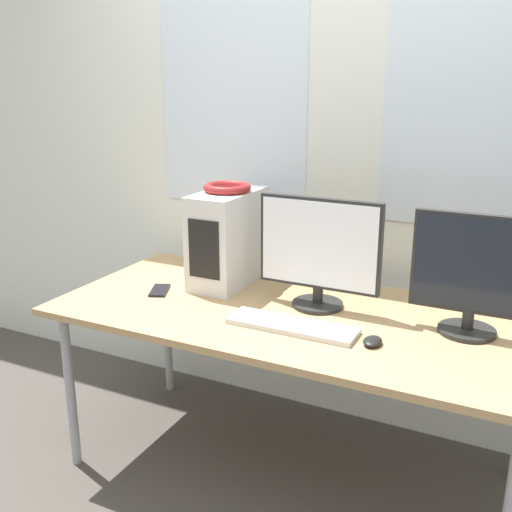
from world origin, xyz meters
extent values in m
cube|color=silver|center=(0.00, 1.00, 1.35)|extent=(8.00, 0.06, 2.70)
cube|color=silver|center=(-0.55, 0.96, 1.67)|extent=(0.76, 0.01, 1.35)
cube|color=silver|center=(0.55, 0.96, 1.67)|extent=(0.76, 0.01, 1.35)
cube|color=tan|center=(0.00, 0.43, 0.71)|extent=(1.86, 0.87, 0.03)
cylinder|color=#99999E|center=(-0.85, 0.08, 0.35)|extent=(0.04, 0.04, 0.70)
cylinder|color=#99999E|center=(-0.85, 0.79, 0.35)|extent=(0.04, 0.04, 0.70)
cube|color=silver|center=(-0.39, 0.62, 0.93)|extent=(0.20, 0.40, 0.41)
cube|color=black|center=(-0.39, 0.42, 0.93)|extent=(0.14, 0.00, 0.24)
torus|color=maroon|center=(-0.39, 0.62, 1.15)|extent=(0.20, 0.20, 0.04)
cylinder|color=black|center=(0.07, 0.52, 0.73)|extent=(0.20, 0.20, 0.02)
cylinder|color=black|center=(0.07, 0.52, 0.78)|extent=(0.04, 0.04, 0.08)
cube|color=black|center=(0.07, 0.52, 0.98)|extent=(0.49, 0.03, 0.36)
cube|color=white|center=(0.07, 0.51, 0.98)|extent=(0.46, 0.00, 0.33)
cylinder|color=black|center=(0.63, 0.52, 0.73)|extent=(0.20, 0.20, 0.02)
cylinder|color=black|center=(0.63, 0.52, 0.78)|extent=(0.04, 0.04, 0.08)
cube|color=black|center=(0.63, 0.52, 0.98)|extent=(0.42, 0.03, 0.35)
cube|color=black|center=(0.63, 0.50, 0.98)|extent=(0.39, 0.00, 0.33)
cube|color=silver|center=(0.06, 0.28, 0.74)|extent=(0.48, 0.14, 0.02)
cube|color=white|center=(0.06, 0.28, 0.75)|extent=(0.44, 0.12, 0.00)
ellipsoid|color=black|center=(0.36, 0.27, 0.74)|extent=(0.06, 0.09, 0.03)
cube|color=black|center=(-0.59, 0.39, 0.73)|extent=(0.12, 0.16, 0.01)
camera|label=1|loc=(0.83, -1.57, 1.60)|focal=42.00mm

